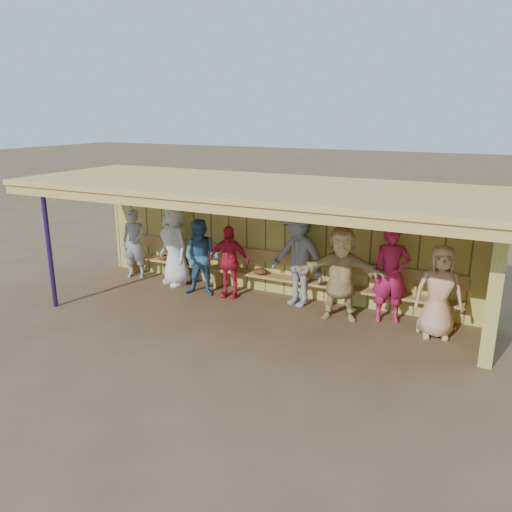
{
  "coord_description": "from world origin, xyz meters",
  "views": [
    {
      "loc": [
        4.12,
        -7.96,
        3.7
      ],
      "look_at": [
        0.0,
        0.35,
        1.05
      ],
      "focal_mm": 35.0,
      "sensor_mm": 36.0,
      "label": 1
    }
  ],
  "objects": [
    {
      "name": "ground",
      "position": [
        0.0,
        0.0,
        0.0
      ],
      "size": [
        90.0,
        90.0,
        0.0
      ],
      "primitive_type": "plane",
      "color": "brown",
      "rests_on": "ground"
    },
    {
      "name": "bench",
      "position": [
        0.0,
        1.12,
        0.53
      ],
      "size": [
        7.6,
        0.34,
        0.93
      ],
      "color": "tan",
      "rests_on": "ground"
    },
    {
      "name": "player_h",
      "position": [
        3.37,
        0.51,
        0.81
      ],
      "size": [
        0.89,
        0.69,
        1.62
      ],
      "primitive_type": "imported",
      "rotation": [
        0.0,
        0.0,
        0.25
      ],
      "color": "tan",
      "rests_on": "ground"
    },
    {
      "name": "player_c",
      "position": [
        -1.33,
        0.46,
        0.81
      ],
      "size": [
        0.9,
        0.77,
        1.63
      ],
      "primitive_type": "imported",
      "rotation": [
        0.0,
        0.0,
        0.21
      ],
      "color": "#356891",
      "rests_on": "ground"
    },
    {
      "name": "dugout_structure",
      "position": [
        0.39,
        0.69,
        1.69
      ],
      "size": [
        8.8,
        3.2,
        2.5
      ],
      "color": "tan",
      "rests_on": "ground"
    },
    {
      "name": "player_d",
      "position": [
        -0.78,
        0.64,
        0.76
      ],
      "size": [
        0.94,
        0.53,
        1.51
      ],
      "primitive_type": "imported",
      "rotation": [
        0.0,
        0.0,
        0.19
      ],
      "color": "red",
      "rests_on": "ground"
    },
    {
      "name": "player_b",
      "position": [
        -2.24,
        0.81,
        0.92
      ],
      "size": [
        1.06,
        0.91,
        1.84
      ],
      "primitive_type": "imported",
      "rotation": [
        0.0,
        0.0,
        -0.43
      ],
      "color": "silver",
      "rests_on": "ground"
    },
    {
      "name": "player_f",
      "position": [
        1.65,
        0.54,
        0.88
      ],
      "size": [
        1.71,
        0.93,
        1.76
      ],
      "primitive_type": "imported",
      "rotation": [
        0.0,
        0.0,
        0.26
      ],
      "color": "#D7C079",
      "rests_on": "ground"
    },
    {
      "name": "player_g",
      "position": [
        2.5,
        0.81,
        0.9
      ],
      "size": [
        0.76,
        0.62,
        1.8
      ],
      "primitive_type": "imported",
      "rotation": [
        0.0,
        0.0,
        0.34
      ],
      "color": "#BB1D49",
      "rests_on": "ground"
    },
    {
      "name": "player_a",
      "position": [
        -3.37,
        0.81,
        0.8
      ],
      "size": [
        0.68,
        0.56,
        1.61
      ],
      "primitive_type": "imported",
      "rotation": [
        0.0,
        0.0,
        0.35
      ],
      "color": "#96989E",
      "rests_on": "ground"
    },
    {
      "name": "player_e",
      "position": [
        0.69,
        0.81,
        0.99
      ],
      "size": [
        1.46,
        1.13,
        1.99
      ],
      "primitive_type": "imported",
      "rotation": [
        0.0,
        0.0,
        -0.35
      ],
      "color": "gray",
      "rests_on": "ground"
    },
    {
      "name": "dugout_equipment",
      "position": [
        -0.76,
        0.99,
        0.49
      ],
      "size": [
        6.55,
        0.62,
        0.8
      ],
      "color": "yellow",
      "rests_on": "ground"
    }
  ]
}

